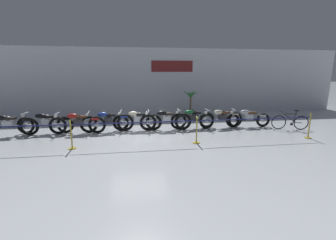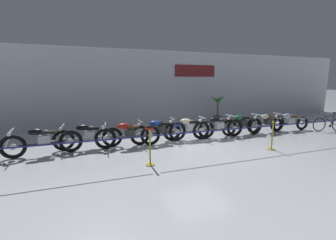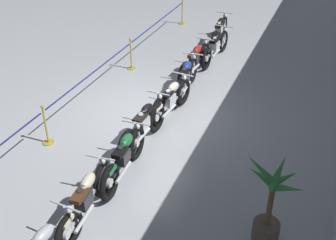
{
  "view_description": "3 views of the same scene",
  "coord_description": "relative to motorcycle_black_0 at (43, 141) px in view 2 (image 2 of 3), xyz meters",
  "views": [
    {
      "loc": [
        -0.05,
        -9.63,
        2.65
      ],
      "look_at": [
        1.46,
        0.81,
        0.43
      ],
      "focal_mm": 24.0,
      "sensor_mm": 36.0,
      "label": 1
    },
    {
      "loc": [
        -3.97,
        -7.74,
        2.47
      ],
      "look_at": [
        -1.06,
        0.45,
        0.94
      ],
      "focal_mm": 24.0,
      "sensor_mm": 36.0,
      "label": 2
    },
    {
      "loc": [
        8.89,
        4.2,
        5.84
      ],
      "look_at": [
        1.27,
        1.15,
        0.74
      ],
      "focal_mm": 45.0,
      "sensor_mm": 36.0,
      "label": 3
    }
  ],
  "objects": [
    {
      "name": "motorcycle_cream_7",
      "position": [
        9.54,
        0.16,
        -0.0
      ],
      "size": [
        2.27,
        0.63,
        0.95
      ],
      "color": "black",
      "rests_on": "ground"
    },
    {
      "name": "motorcycle_black_5",
      "position": [
        6.78,
        0.09,
        -0.0
      ],
      "size": [
        2.44,
        0.62,
        0.97
      ],
      "color": "black",
      "rests_on": "ground"
    },
    {
      "name": "stanchion_mid_right",
      "position": [
        7.7,
        -2.04,
        -0.12
      ],
      "size": [
        0.28,
        0.28,
        1.05
      ],
      "color": "gold",
      "rests_on": "ground"
    },
    {
      "name": "motorcycle_cream_4",
      "position": [
        5.46,
        0.24,
        -0.01
      ],
      "size": [
        2.3,
        0.62,
        0.96
      ],
      "color": "black",
      "rests_on": "ground"
    },
    {
      "name": "motorcycle_silver_8",
      "position": [
        10.91,
        0.14,
        -0.03
      ],
      "size": [
        2.22,
        0.62,
        0.92
      ],
      "color": "black",
      "rests_on": "ground"
    },
    {
      "name": "potted_palm_left_of_row",
      "position": [
        8.78,
        3.37,
        0.31
      ],
      "size": [
        1.03,
        1.06,
        1.72
      ],
      "color": "brown",
      "rests_on": "ground"
    },
    {
      "name": "back_wall",
      "position": [
        5.49,
        4.67,
        1.62
      ],
      "size": [
        28.0,
        0.29,
        4.2
      ],
      "color": "silver",
      "rests_on": "ground"
    },
    {
      "name": "stanchion_mid_left",
      "position": [
        3.14,
        -2.04,
        -0.12
      ],
      "size": [
        0.28,
        0.28,
        1.05
      ],
      "color": "gold",
      "rests_on": "ground"
    },
    {
      "name": "motorcycle_green_6",
      "position": [
        8.12,
        0.24,
        0.0
      ],
      "size": [
        2.22,
        0.62,
        0.97
      ],
      "color": "black",
      "rests_on": "ground"
    },
    {
      "name": "motorcycle_black_0",
      "position": [
        0.0,
        0.0,
        0.0
      ],
      "size": [
        2.48,
        0.62,
        0.97
      ],
      "color": "black",
      "rests_on": "ground"
    },
    {
      "name": "motorcycle_red_2",
      "position": [
        2.85,
        0.02,
        -0.0
      ],
      "size": [
        2.45,
        0.62,
        0.96
      ],
      "color": "black",
      "rests_on": "ground"
    },
    {
      "name": "stanchion_far_left",
      "position": [
        3.89,
        -2.04,
        0.28
      ],
      "size": [
        14.13,
        0.28,
        1.05
      ],
      "color": "gold",
      "rests_on": "ground"
    },
    {
      "name": "ground_plane",
      "position": [
        5.48,
        -0.45,
        -0.48
      ],
      "size": [
        120.0,
        120.0,
        0.0
      ],
      "primitive_type": "plane",
      "color": "#B2B7BC"
    },
    {
      "name": "bicycle",
      "position": [
        12.66,
        -0.61,
        -0.11
      ],
      "size": [
        1.66,
        0.58,
        0.94
      ],
      "color": "black",
      "rests_on": "ground"
    },
    {
      "name": "motorcycle_black_1",
      "position": [
        1.43,
        0.28,
        -0.0
      ],
      "size": [
        2.44,
        0.62,
        0.95
      ],
      "color": "black",
      "rests_on": "ground"
    },
    {
      "name": "motorcycle_blue_3",
      "position": [
        4.11,
        0.17,
        -0.0
      ],
      "size": [
        2.39,
        0.62,
        0.97
      ],
      "color": "black",
      "rests_on": "ground"
    }
  ]
}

